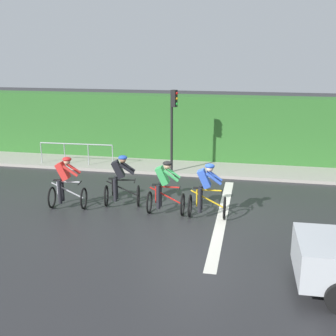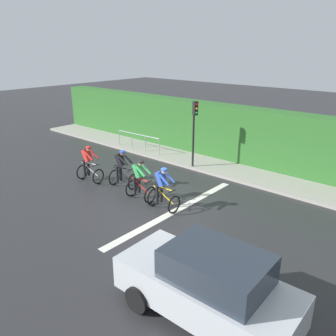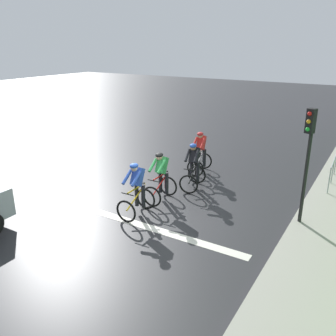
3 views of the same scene
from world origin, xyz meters
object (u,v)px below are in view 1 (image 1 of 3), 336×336
cyclist_second (121,182)px  cyclist_mid (164,189)px  cyclist_lead (66,184)px  pedestrian_railing_kerbside (76,149)px  cyclist_fourth (206,192)px  traffic_light_near_crossing (173,119)px

cyclist_second → cyclist_mid: bearing=-105.2°
cyclist_lead → pedestrian_railing_kerbside: 4.97m
cyclist_second → cyclist_fourth: 2.79m
cyclist_fourth → cyclist_second: bearing=80.5°
traffic_light_near_crossing → cyclist_mid: bearing=-172.6°
cyclist_fourth → pedestrian_railing_kerbside: 7.57m
pedestrian_railing_kerbside → cyclist_lead: bearing=-160.7°
cyclist_second → cyclist_mid: same height
cyclist_second → pedestrian_railing_kerbside: bearing=38.0°
cyclist_fourth → cyclist_mid: bearing=87.5°
cyclist_mid → traffic_light_near_crossing: (4.24, 0.55, 1.43)m
cyclist_lead → cyclist_fourth: bearing=-89.1°
cyclist_lead → pedestrian_railing_kerbside: cyclist_lead is taller
cyclist_lead → pedestrian_railing_kerbside: size_ratio=0.52×
cyclist_mid → pedestrian_railing_kerbside: (4.57, 4.75, -0.02)m
cyclist_second → cyclist_fourth: same height
cyclist_fourth → traffic_light_near_crossing: 4.87m
cyclist_second → pedestrian_railing_kerbside: size_ratio=0.52×
cyclist_mid → traffic_light_near_crossing: bearing=7.4°
cyclist_second → traffic_light_near_crossing: (3.84, -0.94, 1.43)m
cyclist_mid → cyclist_fourth: size_ratio=1.00×
cyclist_mid → pedestrian_railing_kerbside: size_ratio=0.52×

